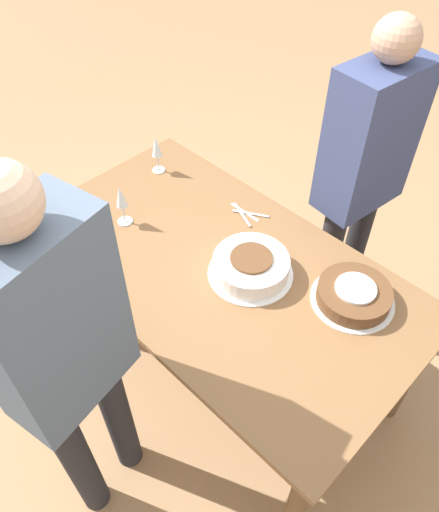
% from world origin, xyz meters
% --- Properties ---
extents(ground_plane, '(12.00, 12.00, 0.00)m').
position_xyz_m(ground_plane, '(0.00, 0.00, 0.00)').
color(ground_plane, '#A87F56').
extents(dining_table, '(1.70, 0.94, 0.78)m').
position_xyz_m(dining_table, '(0.00, 0.00, 0.67)').
color(dining_table, brown).
rests_on(dining_table, ground_plane).
extents(cake_center_white, '(0.35, 0.35, 0.10)m').
position_xyz_m(cake_center_white, '(-0.13, -0.05, 0.82)').
color(cake_center_white, white).
rests_on(cake_center_white, dining_table).
extents(cake_front_chocolate, '(0.33, 0.33, 0.08)m').
position_xyz_m(cake_front_chocolate, '(-0.50, -0.23, 0.81)').
color(cake_front_chocolate, white).
rests_on(cake_front_chocolate, dining_table).
extents(wine_glass_near, '(0.06, 0.06, 0.19)m').
position_xyz_m(wine_glass_near, '(0.67, -0.24, 0.91)').
color(wine_glass_near, silver).
rests_on(wine_glass_near, dining_table).
extents(wine_glass_far, '(0.07, 0.07, 0.20)m').
position_xyz_m(wine_glass_far, '(0.49, 0.12, 0.91)').
color(wine_glass_far, silver).
rests_on(wine_glass_far, dining_table).
extents(fork_pile, '(0.19, 0.12, 0.01)m').
position_xyz_m(fork_pile, '(0.13, -0.31, 0.78)').
color(fork_pile, silver).
rests_on(fork_pile, dining_table).
extents(person_cutting, '(0.27, 0.43, 1.63)m').
position_xyz_m(person_cutting, '(-0.17, -0.74, 0.98)').
color(person_cutting, '#232328').
rests_on(person_cutting, ground_plane).
extents(person_watching, '(0.29, 0.44, 1.70)m').
position_xyz_m(person_watching, '(-0.07, 0.74, 1.03)').
color(person_watching, '#232328').
rests_on(person_watching, ground_plane).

